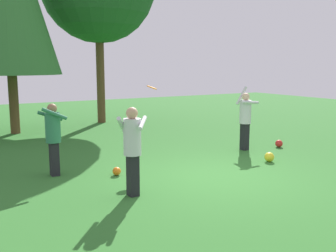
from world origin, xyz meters
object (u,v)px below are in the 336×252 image
person_thrower (245,116)px  frisbee (152,87)px  person_bystander (132,144)px  ball_yellow (269,157)px  ball_orange (117,171)px  ball_red (279,144)px  person_catcher (53,133)px

person_thrower → frisbee: frisbee is taller
person_bystander → frisbee: size_ratio=4.81×
frisbee → ball_yellow: frisbee is taller
frisbee → ball_orange: frisbee is taller
frisbee → ball_red: frisbee is taller
person_thrower → person_catcher: bearing=1.6°
ball_yellow → person_catcher: bearing=163.0°
ball_red → ball_orange: (-5.55, -0.31, -0.02)m
person_thrower → ball_red: size_ratio=8.28×
frisbee → person_catcher: bearing=-179.6°
person_catcher → ball_yellow: person_catcher is taller
person_thrower → person_catcher: 5.60m
person_catcher → frisbee: frisbee is taller
person_thrower → ball_orange: 4.50m
person_thrower → ball_orange: person_thrower is taller
person_bystander → frisbee: bearing=-0.0°
ball_red → person_thrower: bearing=167.4°
person_bystander → ball_red: bearing=-37.1°
person_bystander → ball_red: size_ratio=7.60×
ball_red → person_bystander: bearing=-163.2°
person_catcher → ball_red: bearing=-3.8°
ball_yellow → ball_orange: ball_yellow is taller
person_catcher → ball_yellow: 5.49m
person_bystander → ball_orange: person_bystander is taller
person_bystander → ball_orange: 1.75m
person_bystander → ball_orange: bearing=25.5°
person_bystander → frisbee: (1.60, 2.19, 0.92)m
ball_red → ball_orange: 5.56m
person_bystander → ball_yellow: bearing=-46.0°
ball_yellow → person_thrower: bearing=74.0°
person_thrower → ball_orange: (-4.37, -0.57, -0.93)m
ball_orange → person_bystander: bearing=-100.6°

